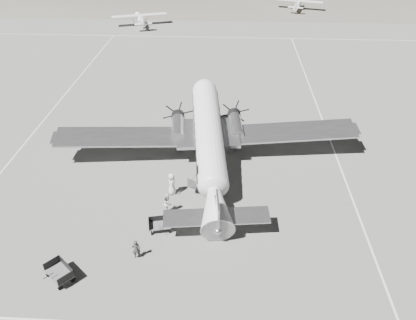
# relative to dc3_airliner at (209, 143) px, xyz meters

# --- Properties ---
(ground) EXTENTS (260.00, 260.00, 0.00)m
(ground) POSITION_rel_dc3_airliner_xyz_m (-0.27, -1.87, -2.63)
(ground) COLOR slate
(ground) RESTS_ON ground
(taxi_line_right) EXTENTS (0.15, 80.00, 0.01)m
(taxi_line_right) POSITION_rel_dc3_airliner_xyz_m (11.73, -1.87, -2.63)
(taxi_line_right) COLOR silver
(taxi_line_right) RESTS_ON ground
(taxi_line_left) EXTENTS (0.15, 60.00, 0.01)m
(taxi_line_left) POSITION_rel_dc3_airliner_xyz_m (-18.27, 8.13, -2.63)
(taxi_line_left) COLOR silver
(taxi_line_left) RESTS_ON ground
(taxi_line_horizon) EXTENTS (90.00, 0.15, 0.01)m
(taxi_line_horizon) POSITION_rel_dc3_airliner_xyz_m (-0.27, 38.13, -2.63)
(taxi_line_horizon) COLOR silver
(taxi_line_horizon) RESTS_ON ground
(dc3_airliner) EXTENTS (29.68, 22.25, 5.27)m
(dc3_airliner) POSITION_rel_dc3_airliner_xyz_m (0.00, 0.00, 0.00)
(dc3_airliner) COLOR silver
(dc3_airliner) RESTS_ON ground
(light_plane_left) EXTENTS (12.10, 10.94, 2.07)m
(light_plane_left) POSITION_rel_dc3_airliner_xyz_m (-14.79, 44.33, -1.60)
(light_plane_left) COLOR silver
(light_plane_left) RESTS_ON ground
(light_plane_right) EXTENTS (11.52, 10.26, 2.02)m
(light_plane_right) POSITION_rel_dc3_airliner_xyz_m (15.19, 57.54, -1.62)
(light_plane_right) COLOR silver
(light_plane_right) RESTS_ON ground
(baggage_cart_near) EXTENTS (1.90, 1.52, 0.95)m
(baggage_cart_near) POSITION_rel_dc3_airliner_xyz_m (-3.17, -8.07, -2.16)
(baggage_cart_near) COLOR #535353
(baggage_cart_near) RESTS_ON ground
(baggage_cart_far) EXTENTS (2.36, 2.30, 1.09)m
(baggage_cart_far) POSITION_rel_dc3_airliner_xyz_m (-8.82, -12.86, -2.09)
(baggage_cart_far) COLOR #535353
(baggage_cart_far) RESTS_ON ground
(ground_crew) EXTENTS (0.63, 0.49, 1.53)m
(ground_crew) POSITION_rel_dc3_airliner_xyz_m (-4.32, -10.78, -1.87)
(ground_crew) COLOR #333333
(ground_crew) RESTS_ON ground
(ramp_agent) EXTENTS (0.79, 0.94, 1.73)m
(ramp_agent) POSITION_rel_dc3_airliner_xyz_m (-2.83, -6.06, -1.77)
(ramp_agent) COLOR silver
(ramp_agent) RESTS_ON ground
(passenger) EXTENTS (0.73, 1.01, 1.94)m
(passenger) POSITION_rel_dc3_airliner_xyz_m (-2.82, -3.77, -1.66)
(passenger) COLOR silver
(passenger) RESTS_ON ground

